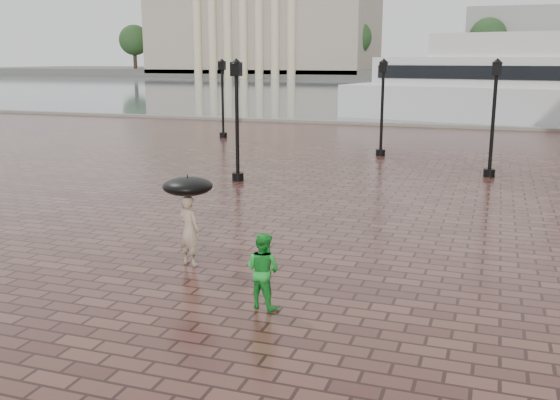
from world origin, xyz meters
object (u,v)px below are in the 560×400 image
at_px(street_lamps, 389,108).
at_px(ferry_near, 523,86).
at_px(adult_pedestrian, 189,230).
at_px(child_pedestrian, 263,270).

height_order(street_lamps, ferry_near, ferry_near).
bearing_deg(street_lamps, ferry_near, 72.23).
xyz_separation_m(adult_pedestrian, child_pedestrian, (2.41, -1.75, -0.08)).
xyz_separation_m(street_lamps, ferry_near, (6.36, 19.85, 0.28)).
bearing_deg(adult_pedestrian, street_lamps, -76.89).
distance_m(street_lamps, adult_pedestrian, 17.23).
relative_size(adult_pedestrian, child_pedestrian, 1.11).
xyz_separation_m(street_lamps, adult_pedestrian, (-1.55, -17.10, -1.53)).
bearing_deg(adult_pedestrian, child_pedestrian, 162.30).
bearing_deg(ferry_near, child_pedestrian, -86.66).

